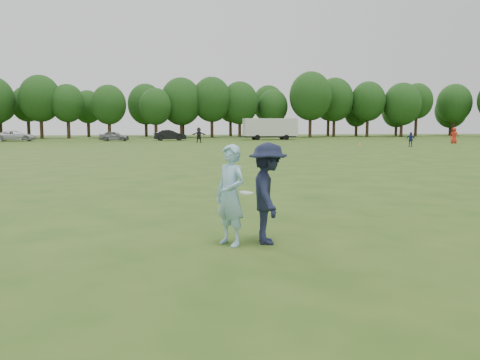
{
  "coord_description": "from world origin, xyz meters",
  "views": [
    {
      "loc": [
        -1.32,
        -8.64,
        2.24
      ],
      "look_at": [
        0.34,
        0.83,
        1.1
      ],
      "focal_mm": 35.0,
      "sensor_mm": 36.0,
      "label": 1
    }
  ],
  "objects": [
    {
      "name": "field_cone",
      "position": [
        20.91,
        40.56,
        0.15
      ],
      "size": [
        0.28,
        0.28,
        0.3
      ],
      "primitive_type": "cone",
      "color": "orange",
      "rests_on": "ground"
    },
    {
      "name": "treeline",
      "position": [
        2.81,
        76.9,
        6.26
      ],
      "size": [
        130.35,
        18.39,
        11.74
      ],
      "color": "#332114",
      "rests_on": "ground"
    },
    {
      "name": "ground",
      "position": [
        0.0,
        0.0,
        0.0
      ],
      "size": [
        200.0,
        200.0,
        0.0
      ],
      "primitive_type": "plane",
      "color": "#274914",
      "rests_on": "ground"
    },
    {
      "name": "player_far_b",
      "position": [
        24.01,
        35.31,
        0.76
      ],
      "size": [
        0.92,
        0.86,
        1.52
      ],
      "primitive_type": "imported",
      "rotation": [
        0.0,
        0.0,
        -0.69
      ],
      "color": "navy",
      "rests_on": "ground"
    },
    {
      "name": "disc_in_play",
      "position": [
        0.24,
        -0.36,
        1.01
      ],
      "size": [
        0.32,
        0.32,
        0.06
      ],
      "color": "white",
      "rests_on": "ground"
    },
    {
      "name": "car_e",
      "position": [
        -7.31,
        58.76,
        0.69
      ],
      "size": [
        4.25,
        2.17,
        1.39
      ],
      "primitive_type": "imported",
      "rotation": [
        0.0,
        0.0,
        1.44
      ],
      "color": "gray",
      "rests_on": "ground"
    },
    {
      "name": "car_c",
      "position": [
        -20.55,
        60.23,
        0.72
      ],
      "size": [
        5.25,
        2.56,
        1.44
      ],
      "primitive_type": "imported",
      "rotation": [
        0.0,
        0.0,
        1.61
      ],
      "color": "silver",
      "rests_on": "ground"
    },
    {
      "name": "cargo_trailer",
      "position": [
        15.34,
        60.25,
        1.78
      ],
      "size": [
        9.0,
        2.75,
        3.2
      ],
      "color": "silver",
      "rests_on": "ground"
    },
    {
      "name": "thrower",
      "position": [
        -0.02,
        -0.17,
        0.94
      ],
      "size": [
        0.76,
        0.82,
        1.88
      ],
      "primitive_type": "imported",
      "rotation": [
        0.0,
        0.0,
        -0.98
      ],
      "color": "#94C7E4",
      "rests_on": "ground"
    },
    {
      "name": "defender",
      "position": [
        0.7,
        -0.16,
        0.96
      ],
      "size": [
        0.86,
        1.32,
        1.91
      ],
      "primitive_type": "imported",
      "rotation": [
        0.0,
        0.0,
        1.44
      ],
      "color": "#171C33",
      "rests_on": "ground"
    },
    {
      "name": "player_far_d",
      "position": [
        3.78,
        50.5,
        0.97
      ],
      "size": [
        1.85,
        0.74,
        1.94
      ],
      "primitive_type": "imported",
      "rotation": [
        0.0,
        0.0,
        -0.09
      ],
      "color": "#252525",
      "rests_on": "ground"
    },
    {
      "name": "player_far_c",
      "position": [
        33.9,
        42.61,
        0.96
      ],
      "size": [
        1.08,
        1.11,
        1.92
      ],
      "primitive_type": "imported",
      "rotation": [
        0.0,
        0.0,
        2.28
      ],
      "color": "red",
      "rests_on": "ground"
    },
    {
      "name": "car_f",
      "position": [
        0.38,
        59.52,
        0.76
      ],
      "size": [
        4.76,
        2.06,
        1.52
      ],
      "primitive_type": "imported",
      "rotation": [
        0.0,
        0.0,
        1.67
      ],
      "color": "black",
      "rests_on": "ground"
    }
  ]
}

